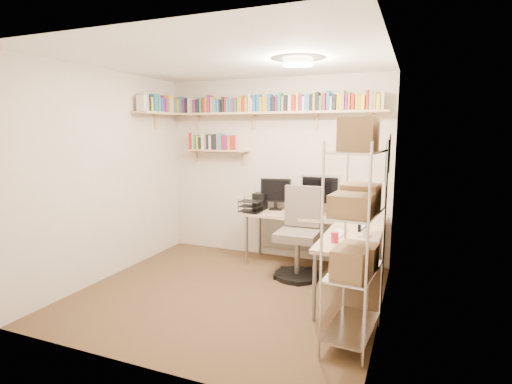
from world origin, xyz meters
TOP-DOWN VIEW (x-y plane):
  - ground at (0.00, 0.00)m, footprint 3.20×3.20m
  - room_shell at (0.00, 0.00)m, footprint 3.24×3.04m
  - wall_shelves at (-0.40, 1.30)m, footprint 3.12×1.09m
  - corner_desk at (0.69, 0.98)m, footprint 1.87×1.82m
  - office_chair at (0.57, 0.81)m, footprint 0.58×0.59m
  - wire_rack at (1.42, -0.53)m, footprint 0.43×0.77m

SIDE VIEW (x-z plane):
  - ground at x=0.00m, z-range 0.00..0.00m
  - office_chair at x=0.57m, z-range -0.09..1.02m
  - corner_desk at x=0.69m, z-range 0.09..1.30m
  - wire_rack at x=1.42m, z-range 0.18..2.07m
  - room_shell at x=0.00m, z-range 0.29..2.81m
  - wall_shelves at x=-0.40m, z-range 1.63..2.42m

